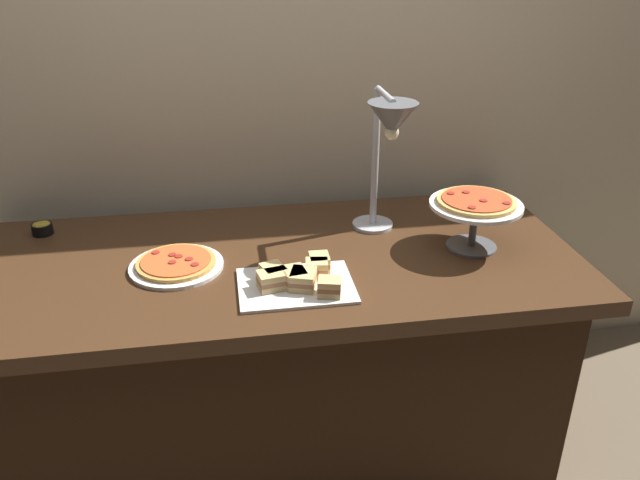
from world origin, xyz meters
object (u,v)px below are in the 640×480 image
at_px(pizza_plate_raised_stand, 476,208).
at_px(sandwich_platter, 298,279).
at_px(sauce_cup_near, 42,229).
at_px(pizza_plate_center, 176,264).
at_px(heat_lamp, 388,133).
at_px(pizza_plate_front, 467,203).

xyz_separation_m(pizza_plate_raised_stand, sandwich_platter, (-0.59, -0.16, -0.11)).
bearing_deg(sauce_cup_near, sandwich_platter, -31.21).
distance_m(pizza_plate_raised_stand, sauce_cup_near, 1.44).
height_order(pizza_plate_center, sauce_cup_near, sauce_cup_near).
height_order(heat_lamp, sandwich_platter, heat_lamp).
height_order(pizza_plate_front, sandwich_platter, sandwich_platter).
bearing_deg(sandwich_platter, sauce_cup_near, 148.79).
xyz_separation_m(heat_lamp, pizza_plate_raised_stand, (0.28, -0.06, -0.24)).
relative_size(pizza_plate_raised_stand, sauce_cup_near, 4.28).
bearing_deg(pizza_plate_center, heat_lamp, 4.66).
bearing_deg(sauce_cup_near, pizza_plate_center, -34.86).
distance_m(pizza_plate_center, sauce_cup_near, 0.56).
bearing_deg(sandwich_platter, pizza_plate_front, 34.75).
bearing_deg(heat_lamp, sandwich_platter, -143.96).
bearing_deg(pizza_plate_raised_stand, sandwich_platter, -164.69).
distance_m(heat_lamp, sauce_cup_near, 1.20).
bearing_deg(pizza_plate_front, heat_lamp, -146.31).
bearing_deg(sandwich_platter, pizza_plate_center, 153.98).
height_order(heat_lamp, sauce_cup_near, heat_lamp).
height_order(pizza_plate_raised_stand, sandwich_platter, pizza_plate_raised_stand).
relative_size(heat_lamp, pizza_plate_front, 1.91).
bearing_deg(pizza_plate_center, pizza_plate_front, 16.59).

